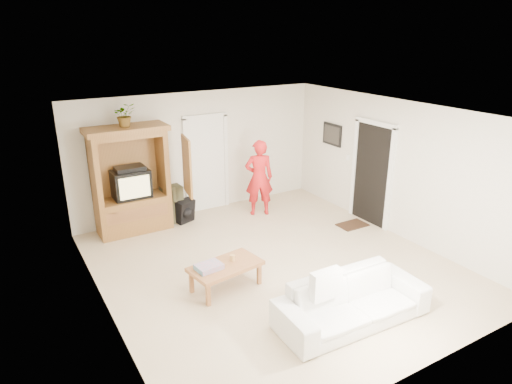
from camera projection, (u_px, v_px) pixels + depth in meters
floor at (274, 266)px, 7.77m from camera, size 6.00×6.00×0.00m
ceiling at (276, 113)px, 6.89m from camera, size 6.00×6.00×0.00m
wall_back at (199, 153)px, 9.76m from camera, size 5.50×0.00×5.50m
wall_front at (427, 276)px, 4.90m from camera, size 5.50×0.00×5.50m
wall_left at (100, 230)px, 6.01m from camera, size 0.00×6.00×6.00m
wall_right at (397, 169)px, 8.65m from camera, size 0.00×6.00×6.00m
armoire at (133, 187)px, 8.86m from camera, size 1.82×1.14×2.10m
door_back at (207, 165)px, 9.90m from camera, size 0.85×0.05×2.04m
doorway_right at (372, 175)px, 9.22m from camera, size 0.05×0.90×2.04m
framed_picture at (332, 134)px, 10.08m from camera, size 0.03×0.60×0.48m
doormat at (352, 225)px, 9.36m from camera, size 0.60×0.40×0.02m
plant at (125, 115)px, 8.35m from camera, size 0.40×0.35×0.44m
man at (259, 178)px, 9.67m from camera, size 0.70×0.59×1.65m
sofa at (352, 301)px, 6.20m from camera, size 2.18×0.92×0.63m
coffee_table at (226, 268)px, 6.99m from camera, size 1.17×0.75×0.41m
towel at (209, 267)px, 6.82m from camera, size 0.41×0.32×0.08m
candle at (233, 258)px, 7.07m from camera, size 0.08×0.08×0.10m
backpack_black at (185, 211)px, 9.44m from camera, size 0.44×0.34×0.47m
backpack_olive at (172, 204)px, 9.41m from camera, size 0.42×0.32×0.78m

